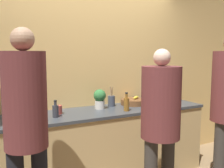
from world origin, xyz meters
name	(u,v)px	position (x,y,z in m)	size (l,w,h in m)	color
wall_back	(93,77)	(0.00, 0.71, 1.30)	(5.20, 0.06, 2.60)	#E0B266
counter	(104,144)	(0.00, 0.38, 0.46)	(2.74, 0.69, 0.91)	tan
person_left	(26,122)	(-1.05, -0.40, 1.07)	(0.34, 0.34, 1.81)	black
person_center	(161,116)	(0.18, -0.52, 1.01)	(0.38, 0.38, 1.66)	#38332D
fruit_bowl	(133,102)	(0.51, 0.49, 0.95)	(0.35, 0.35, 0.12)	brown
utensil_crock	(111,101)	(0.18, 0.53, 0.99)	(0.09, 0.09, 0.27)	#3D424C
bottle_dark	(56,111)	(-0.64, 0.28, 0.99)	(0.07, 0.07, 0.19)	#333338
bottle_amber	(126,104)	(0.22, 0.19, 1.00)	(0.07, 0.07, 0.23)	brown
cup_red	(58,110)	(-0.57, 0.42, 0.96)	(0.10, 0.10, 0.10)	#A33D33
potted_plant	(100,98)	(-0.02, 0.45, 1.05)	(0.16, 0.16, 0.25)	beige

